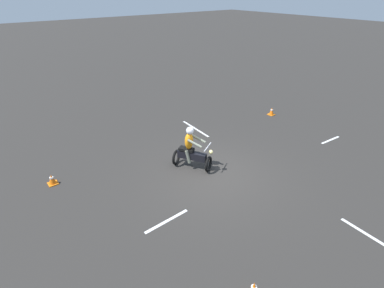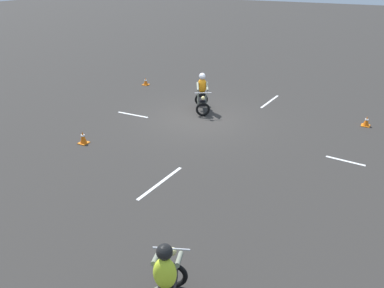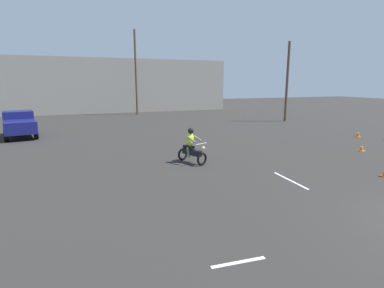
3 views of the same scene
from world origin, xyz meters
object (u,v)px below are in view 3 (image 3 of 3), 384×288
(pickup_truck, at_px, (19,124))
(utility_pole_near, at_px, (287,82))
(traffic_cone_mid_left, at_px, (358,134))
(motorcycle_rider_background, at_px, (191,148))
(traffic_cone_far_right, at_px, (362,148))
(utility_pole_far, at_px, (136,73))

(pickup_truck, bearing_deg, utility_pole_near, -9.37)
(pickup_truck, xyz_separation_m, traffic_cone_mid_left, (21.86, -8.55, -0.72))
(motorcycle_rider_background, bearing_deg, traffic_cone_far_right, 150.66)
(motorcycle_rider_background, height_order, utility_pole_near, utility_pole_near)
(utility_pole_far, bearing_deg, motorcycle_rider_background, -94.56)
(traffic_cone_far_right, bearing_deg, traffic_cone_mid_left, 42.56)
(pickup_truck, distance_m, traffic_cone_far_right, 21.80)
(traffic_cone_far_right, bearing_deg, utility_pole_near, 70.05)
(traffic_cone_far_right, bearing_deg, motorcycle_rider_background, 173.50)
(pickup_truck, relative_size, utility_pole_far, 0.46)
(motorcycle_rider_background, relative_size, utility_pole_far, 0.17)
(pickup_truck, relative_size, traffic_cone_mid_left, 10.15)
(motorcycle_rider_background, xyz_separation_m, utility_pole_near, (14.12, 11.24, 3.03))
(pickup_truck, distance_m, traffic_cone_mid_left, 23.48)
(motorcycle_rider_background, distance_m, utility_pole_far, 23.12)
(traffic_cone_mid_left, xyz_separation_m, utility_pole_far, (-11.38, 20.52, 4.59))
(pickup_truck, bearing_deg, traffic_cone_far_right, -43.51)
(motorcycle_rider_background, height_order, pickup_truck, pickup_truck)
(motorcycle_rider_background, distance_m, traffic_cone_far_right, 9.72)
(pickup_truck, relative_size, utility_pole_near, 0.59)
(pickup_truck, height_order, utility_pole_near, utility_pole_near)
(traffic_cone_far_right, xyz_separation_m, utility_pole_far, (-7.83, 23.78, 4.64))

